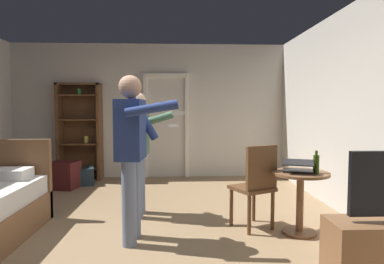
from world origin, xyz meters
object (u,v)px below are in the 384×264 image
suitcase_dark (77,177)px  side_table (300,192)px  laptop (298,168)px  wooden_chair (256,183)px  bottle_on_table (316,164)px  person_blue_shirt (132,146)px  person_striped_shirt (139,146)px  suitcase_small (64,175)px  bookshelf (80,128)px

suitcase_dark → side_table: bearing=-52.8°
laptop → wooden_chair: size_ratio=0.42×
bottle_on_table → person_blue_shirt: person_blue_shirt is taller
person_striped_shirt → suitcase_dark: 2.39m
bottle_on_table → side_table: bearing=150.3°
laptop → suitcase_small: 4.10m
laptop → suitcase_dark: laptop is taller
laptop → wooden_chair: wooden_chair is taller
suitcase_dark → person_striped_shirt: bearing=-67.8°
bookshelf → wooden_chair: (2.84, -2.93, -0.48)m
bookshelf → side_table: (3.30, -3.08, -0.55)m
suitcase_small → wooden_chair: bearing=-25.3°
wooden_chair → suitcase_small: size_ratio=2.07×
wooden_chair → suitcase_small: 3.63m
person_blue_shirt → laptop: bearing=3.1°
side_table → suitcase_dark: side_table is taller
person_striped_shirt → suitcase_dark: (-1.35, 1.82, -0.76)m
side_table → wooden_chair: size_ratio=0.71×
laptop → bookshelf: bearing=136.3°
laptop → suitcase_small: laptop is taller
laptop → person_striped_shirt: 1.99m
laptop → person_striped_shirt: (-1.83, 0.78, 0.17)m
side_table → laptop: bearing=-137.8°
bottle_on_table → suitcase_small: size_ratio=0.52×
bookshelf → suitcase_dark: bookshelf is taller
bottle_on_table → suitcase_dark: bottle_on_table is taller
person_striped_shirt → suitcase_small: bearing=134.0°
laptop → suitcase_small: size_ratio=0.88×
bookshelf → bottle_on_table: bookshelf is taller
bottle_on_table → wooden_chair: size_ratio=0.25×
bookshelf → person_striped_shirt: 2.75m
laptop → suitcase_small: bearing=145.0°
laptop → suitcase_dark: size_ratio=0.72×
person_blue_shirt → suitcase_dark: size_ratio=2.98×
suitcase_dark → bottle_on_table: bearing=-52.5°
bookshelf → person_blue_shirt: 3.53m
person_striped_shirt → wooden_chair: bearing=-22.7°
wooden_chair → suitcase_small: bearing=143.6°
side_table → bookshelf: bearing=137.0°
wooden_chair → person_striped_shirt: (-1.41, 0.59, 0.38)m
suitcase_dark → person_blue_shirt: bearing=-77.3°
bookshelf → suitcase_small: bookshelf is taller
bottle_on_table → wooden_chair: wooden_chair is taller
person_blue_shirt → suitcase_dark: (-1.38, 2.69, -0.85)m
bookshelf → wooden_chair: size_ratio=1.93×
bookshelf → side_table: bookshelf is taller
laptop → person_blue_shirt: 1.82m
wooden_chair → side_table: bearing=-17.6°
side_table → bottle_on_table: bottle_on_table is taller
bookshelf → side_table: size_ratio=2.73×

